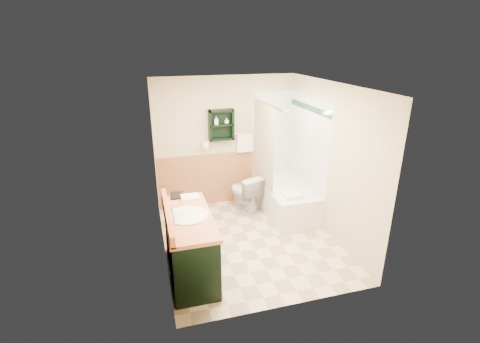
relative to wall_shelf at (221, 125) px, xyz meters
name	(u,v)px	position (x,y,z in m)	size (l,w,h in m)	color
floor	(249,240)	(0.10, -1.41, -1.55)	(3.00, 3.00, 0.00)	beige
back_wall	(225,142)	(0.10, 0.11, -0.35)	(2.60, 0.04, 2.40)	beige
left_wall	(157,178)	(-1.22, -1.41, -0.35)	(0.04, 3.00, 2.40)	beige
right_wall	(331,161)	(1.42, -1.41, -0.35)	(0.04, 3.00, 2.40)	beige
ceiling	(251,84)	(0.10, -1.41, 0.87)	(2.60, 3.00, 0.04)	white
wainscot_left	(164,223)	(-1.19, -1.41, -1.05)	(2.98, 2.98, 1.00)	#B9784B
wainscot_back	(226,178)	(0.10, 0.08, -1.05)	(2.58, 2.58, 1.00)	#B9784B
mirror_frame	(162,171)	(-1.17, -1.96, -0.05)	(1.30, 1.30, 1.00)	brown
mirror_glass	(163,171)	(-1.17, -1.96, -0.05)	(1.20, 1.20, 0.90)	white
tile_right	(306,156)	(1.38, -0.66, -0.50)	(1.50, 1.50, 2.10)	white
tile_back	(278,146)	(1.13, 0.07, -0.50)	(0.95, 0.95, 2.10)	white
tile_accent	(309,108)	(1.37, -0.66, 0.35)	(1.50, 1.50, 0.10)	#134324
wall_shelf	(221,125)	(0.00, 0.00, 0.00)	(0.45, 0.15, 0.55)	black
hair_dryer	(205,145)	(-0.30, 0.02, -0.35)	(0.10, 0.24, 0.18)	white
towel_bar	(245,134)	(0.45, 0.04, -0.20)	(0.40, 0.06, 0.40)	white
curtain_rod	(268,104)	(0.63, -0.66, 0.45)	(0.03, 0.03, 1.60)	silver
shower_curtain	(263,151)	(0.63, -0.48, -0.40)	(1.05, 1.05, 1.70)	beige
vanity	(190,245)	(-0.89, -1.96, -1.12)	(0.59, 1.37, 0.87)	black
bathtub	(286,199)	(1.03, -0.67, -1.28)	(0.81, 1.50, 0.54)	silver
toilet	(244,193)	(0.32, -0.37, -1.20)	(0.40, 0.71, 0.69)	silver
counter_towel	(190,197)	(-0.79, -1.45, -0.66)	(0.25, 0.20, 0.04)	white
vanity_book	(170,189)	(-1.06, -1.32, -0.56)	(0.18, 0.02, 0.25)	black
tub_towel	(292,196)	(0.91, -1.17, -0.98)	(0.26, 0.22, 0.07)	white
soap_bottle_a	(216,123)	(-0.09, -0.01, 0.05)	(0.07, 0.15, 0.07)	silver
soap_bottle_b	(227,122)	(0.10, -0.01, 0.06)	(0.08, 0.10, 0.08)	silver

